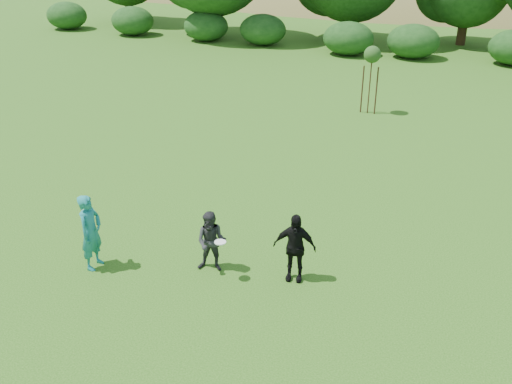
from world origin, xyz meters
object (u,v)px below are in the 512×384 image
player_grey (212,242)px  sapling (372,56)px  player_teal (91,232)px  player_black (294,247)px

player_grey → sapling: (0.75, 13.40, 1.66)m
player_grey → player_teal: bearing=-172.8°
player_grey → player_black: 1.94m
player_grey → sapling: bearing=74.4°
player_black → sapling: size_ratio=0.59×
player_teal → player_grey: 2.83m
player_teal → player_grey: size_ratio=1.24×
player_grey → player_black: size_ratio=0.91×
player_teal → player_black: bearing=-76.8°
sapling → player_teal: bearing=-103.4°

